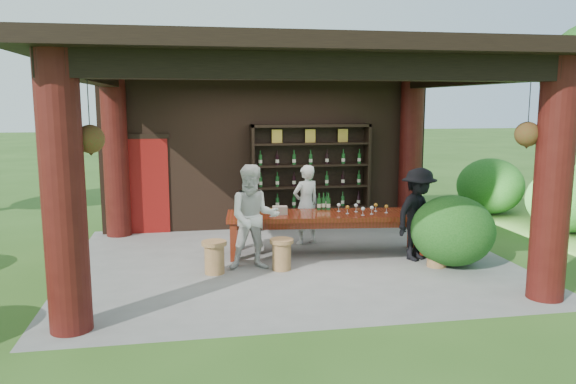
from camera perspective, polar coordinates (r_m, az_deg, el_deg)
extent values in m
plane|color=#2D5119|center=(9.72, 0.42, -7.08)|extent=(90.00, 90.00, 0.00)
cube|color=slate|center=(9.73, 0.42, -7.37)|extent=(7.40, 5.90, 0.10)
cube|color=black|center=(12.09, -1.98, 4.09)|extent=(7.00, 0.18, 3.30)
cube|color=maroon|center=(11.97, -14.30, 0.63)|extent=(0.95, 0.06, 2.00)
cylinder|color=#380C0A|center=(7.00, -21.85, -0.27)|extent=(0.50, 0.50, 3.30)
cylinder|color=#380C0A|center=(8.41, 25.33, 0.98)|extent=(0.50, 0.50, 3.30)
cylinder|color=#380C0A|center=(11.85, -17.11, 3.59)|extent=(0.50, 0.50, 3.30)
cylinder|color=#380C0A|center=(12.73, 12.37, 4.14)|extent=(0.50, 0.50, 3.30)
cube|color=black|center=(7.00, 4.16, 12.69)|extent=(6.70, 0.35, 0.35)
cube|color=black|center=(9.29, -19.43, 11.32)|extent=(0.30, 5.20, 0.30)
cube|color=black|center=(10.39, 18.12, 11.10)|extent=(0.30, 5.20, 0.30)
cube|color=black|center=(9.35, 0.45, 13.35)|extent=(7.50, 6.00, 0.20)
cylinder|color=black|center=(7.06, -19.60, 7.89)|extent=(0.01, 0.01, 0.75)
cone|color=black|center=(7.08, -19.40, 4.21)|extent=(0.32, 0.32, 0.18)
sphere|color=#1E5919|center=(7.07, -19.45, 5.10)|extent=(0.34, 0.34, 0.34)
cylinder|color=black|center=(8.33, 23.29, 7.79)|extent=(0.01, 0.01, 0.75)
cone|color=black|center=(8.35, 23.10, 4.67)|extent=(0.32, 0.32, 0.18)
sphere|color=#1E5919|center=(8.34, 23.14, 5.43)|extent=(0.34, 0.34, 0.34)
cube|color=#59210C|center=(10.06, 3.96, -2.38)|extent=(3.63, 1.30, 0.08)
cube|color=#59210C|center=(10.08, 3.95, -2.94)|extent=(3.41, 1.13, 0.12)
cube|color=#59210C|center=(9.70, -5.55, -5.09)|extent=(0.13, 0.13, 0.67)
cube|color=#59210C|center=(10.16, 13.54, -4.67)|extent=(0.13, 0.13, 0.67)
cube|color=#59210C|center=(10.40, -5.44, -4.13)|extent=(0.13, 0.13, 0.67)
cube|color=#59210C|center=(10.82, 12.42, -3.78)|extent=(0.13, 0.13, 0.67)
cylinder|color=olive|center=(9.21, -0.65, -6.54)|extent=(0.31, 0.31, 0.45)
cylinder|color=olive|center=(9.14, -0.65, -4.99)|extent=(0.39, 0.39, 0.06)
cylinder|color=olive|center=(9.71, 14.89, -5.98)|extent=(0.32, 0.32, 0.47)
cylinder|color=olive|center=(9.64, 14.96, -4.44)|extent=(0.41, 0.41, 0.06)
cylinder|color=olive|center=(9.09, -7.48, -6.79)|extent=(0.32, 0.32, 0.47)
cylinder|color=olive|center=(9.02, -7.52, -5.17)|extent=(0.40, 0.40, 0.06)
imported|color=silver|center=(10.77, 1.83, -1.28)|extent=(0.65, 0.54, 1.53)
imported|color=silver|center=(9.13, -3.50, -2.59)|extent=(0.87, 0.69, 1.72)
imported|color=black|center=(9.91, 13.09, -2.22)|extent=(1.20, 1.05, 1.61)
cube|color=#BF6672|center=(9.92, -0.83, -1.87)|extent=(0.28, 0.21, 0.14)
ellipsoid|color=#194C14|center=(13.15, 26.35, -1.17)|extent=(1.60, 1.60, 1.36)
ellipsoid|color=#194C14|center=(14.59, 19.83, 0.18)|extent=(1.60, 1.60, 1.36)
ellipsoid|color=#194C14|center=(9.81, 16.35, -4.28)|extent=(1.39, 1.39, 1.18)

